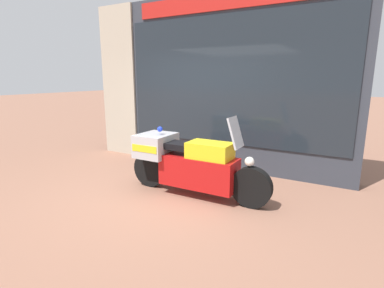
% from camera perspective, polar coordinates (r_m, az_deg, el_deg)
% --- Properties ---
extents(ground_plane, '(60.00, 60.00, 0.00)m').
position_cam_1_polar(ground_plane, '(5.04, -6.82, -9.34)').
color(ground_plane, '#8E604C').
extents(shop_building, '(5.79, 0.55, 3.50)m').
position_cam_1_polar(shop_building, '(6.59, 0.35, 11.57)').
color(shop_building, '#333842').
rests_on(shop_building, ground).
extents(window_display, '(4.35, 0.30, 2.06)m').
position_cam_1_polar(window_display, '(6.39, 7.08, -0.03)').
color(window_display, slate).
rests_on(window_display, ground).
extents(paramedic_motorcycle, '(2.45, 0.66, 1.32)m').
position_cam_1_polar(paramedic_motorcycle, '(4.83, -0.79, -3.40)').
color(paramedic_motorcycle, black).
rests_on(paramedic_motorcycle, ground).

